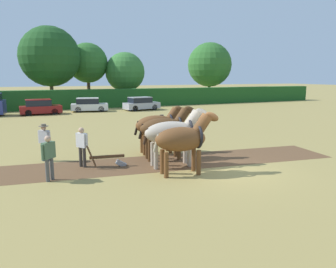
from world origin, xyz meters
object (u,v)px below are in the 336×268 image
(farmer_onlooker_right, at_px, (44,139))
(parked_car_left, at_px, (40,107))
(draft_horse_lead_left, at_px, (183,139))
(parked_car_center_left, at_px, (89,105))
(tree_center_right, at_px, (88,63))
(farmer_at_plow, at_px, (82,144))
(tree_center, at_px, (50,57))
(parked_car_center, at_px, (141,104))
(tree_far_right, at_px, (210,65))
(draft_horse_trail_left, at_px, (165,128))
(draft_horse_trail_right, at_px, (158,125))
(farmer_onlooker_left, at_px, (49,155))
(farmer_beside_team, at_px, (162,128))
(tree_right, at_px, (125,72))
(draft_horse_lead_right, at_px, (174,132))
(plow, at_px, (110,159))

(farmer_onlooker_right, xyz_separation_m, parked_car_left, (0.73, 19.80, -0.27))
(draft_horse_lead_left, bearing_deg, parked_car_center_left, 95.06)
(tree_center_right, bearing_deg, draft_horse_lead_left, -94.48)
(tree_center_right, relative_size, farmer_at_plow, 4.84)
(farmer_at_plow, bearing_deg, parked_car_center_left, 44.81)
(tree_center, height_order, tree_center_right, tree_center)
(tree_center, xyz_separation_m, parked_car_center, (8.87, -8.73, -5.50))
(tree_center, bearing_deg, parked_car_center_left, -68.02)
(tree_far_right, xyz_separation_m, draft_horse_trail_left, (-21.05, -31.31, -4.11))
(draft_horse_trail_right, xyz_separation_m, parked_car_center_left, (0.45, 21.21, -0.70))
(farmer_onlooker_left, bearing_deg, farmer_at_plow, 93.73)
(draft_horse_trail_left, height_order, farmer_at_plow, draft_horse_trail_left)
(farmer_beside_team, bearing_deg, farmer_onlooker_right, 147.00)
(parked_car_center_left, bearing_deg, farmer_onlooker_right, -94.97)
(draft_horse_trail_left, bearing_deg, tree_right, 83.92)
(farmer_beside_team, height_order, parked_car_left, farmer_beside_team)
(draft_horse_trail_right, distance_m, parked_car_left, 20.89)
(tree_center, distance_m, tree_right, 10.09)
(tree_center, distance_m, farmer_at_plow, 30.64)
(tree_center_right, distance_m, parked_car_left, 13.55)
(tree_far_right, relative_size, farmer_at_plow, 5.25)
(farmer_onlooker_left, bearing_deg, parked_car_center_left, 125.02)
(draft_horse_lead_right, bearing_deg, tree_far_right, 64.08)
(draft_horse_trail_right, bearing_deg, draft_horse_lead_left, -89.83)
(tree_far_right, bearing_deg, farmer_onlooker_right, -131.65)
(farmer_onlooker_left, bearing_deg, farmer_onlooker_right, 138.08)
(farmer_onlooker_right, bearing_deg, draft_horse_lead_right, -77.58)
(draft_horse_trail_left, bearing_deg, farmer_onlooker_left, -158.95)
(plow, bearing_deg, tree_right, 79.47)
(draft_horse_lead_left, bearing_deg, parked_car_center, 81.78)
(farmer_beside_team, relative_size, parked_car_left, 0.44)
(farmer_at_plow, distance_m, parked_car_center_left, 22.76)
(plow, bearing_deg, tree_center_right, 88.22)
(draft_horse_lead_right, distance_m, farmer_onlooker_left, 5.08)
(tree_far_right, relative_size, draft_horse_trail_left, 3.17)
(draft_horse_lead_left, relative_size, farmer_at_plow, 1.62)
(farmer_beside_team, bearing_deg, farmer_onlooker_left, 172.42)
(draft_horse_lead_right, relative_size, farmer_onlooker_left, 1.74)
(tree_far_right, distance_m, parked_car_center, 18.32)
(tree_far_right, relative_size, farmer_onlooker_right, 5.23)
(farmer_at_plow, distance_m, farmer_onlooker_left, 2.02)
(farmer_onlooker_right, height_order, parked_car_center, farmer_onlooker_right)
(farmer_onlooker_left, bearing_deg, farmer_beside_team, 80.89)
(draft_horse_trail_right, bearing_deg, farmer_onlooker_right, -178.93)
(draft_horse_lead_right, distance_m, parked_car_left, 23.30)
(tree_far_right, relative_size, farmer_beside_team, 5.07)
(draft_horse_trail_left, height_order, parked_car_left, draft_horse_trail_left)
(plow, bearing_deg, draft_horse_lead_left, -35.71)
(draft_horse_trail_left, xyz_separation_m, draft_horse_trail_right, (0.15, 1.26, -0.04))
(tree_right, xyz_separation_m, parked_car_left, (-11.77, -9.49, -3.65))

